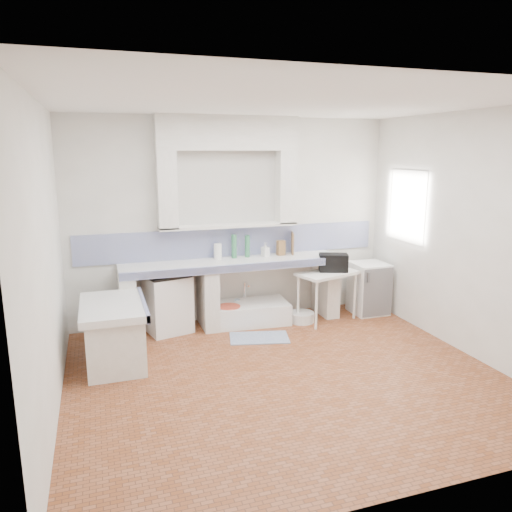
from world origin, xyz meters
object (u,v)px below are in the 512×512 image
object	(u,v)px
side_table	(327,296)
sink	(249,314)
stove	(168,304)
fridge	(369,288)

from	to	relation	value
side_table	sink	bearing A→B (deg)	149.17
stove	side_table	bearing A→B (deg)	-21.20
side_table	fridge	xyz separation A→B (m)	(0.73, 0.10, 0.02)
sink	side_table	bearing A→B (deg)	-8.78
sink	side_table	size ratio (longest dim) A/B	1.27
sink	fridge	size ratio (longest dim) A/B	1.43
side_table	fridge	size ratio (longest dim) A/B	1.12
stove	fridge	distance (m)	2.92
sink	stove	bearing A→B (deg)	-177.56
stove	side_table	xyz separation A→B (m)	(2.18, -0.28, -0.03)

